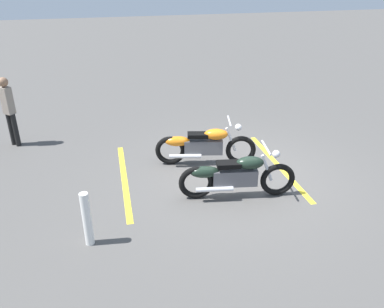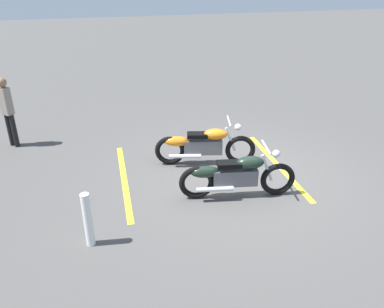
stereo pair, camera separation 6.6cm
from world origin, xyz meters
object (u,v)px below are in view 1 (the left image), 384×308
object	(u,v)px
motorcycle_dark_foreground	(235,175)
bystander_secondary	(9,108)
motorcycle_bright_foreground	(203,145)
bollard_post	(87,219)

from	to	relation	value
motorcycle_dark_foreground	bystander_secondary	size ratio (longest dim) A/B	1.29
motorcycle_bright_foreground	motorcycle_dark_foreground	size ratio (longest dim) A/B	0.99
bystander_secondary	bollard_post	distance (m)	4.71
motorcycle_bright_foreground	bystander_secondary	world-z (taller)	bystander_secondary
bystander_secondary	bollard_post	xyz separation A→B (m)	(-1.68, 4.37, -0.49)
bystander_secondary	motorcycle_bright_foreground	bearing A→B (deg)	-72.64
motorcycle_bright_foreground	bollard_post	world-z (taller)	motorcycle_bright_foreground
motorcycle_dark_foreground	bystander_secondary	distance (m)	5.72
motorcycle_bright_foreground	motorcycle_dark_foreground	world-z (taller)	same
motorcycle_dark_foreground	bystander_secondary	xyz separation A→B (m)	(4.39, -3.63, 0.49)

